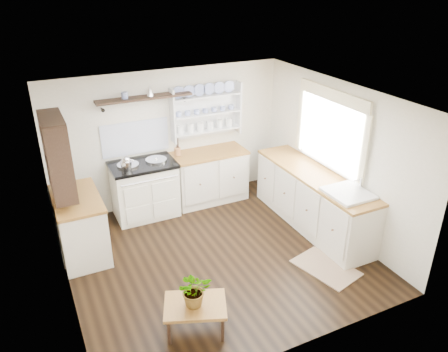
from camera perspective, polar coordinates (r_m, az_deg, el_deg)
The scene contains 19 objects.
floor at distance 6.37m, azimuth -0.92°, elevation -10.26°, with size 4.00×3.80×0.01m, color black.
wall_back at distance 7.40m, azimuth -7.22°, elevation 4.95°, with size 4.00×0.02×2.30m, color beige.
wall_right at distance 6.78m, azimuth 14.54°, elevation 2.35°, with size 0.02×3.80×2.30m, color beige.
wall_left at distance 5.36m, azimuth -20.88°, elevation -5.00°, with size 0.02×3.80×2.30m, color beige.
ceiling at distance 5.36m, azimuth -1.09°, elevation 10.15°, with size 4.00×3.80×0.01m, color white.
window at distance 6.71m, azimuth 13.78°, elevation 6.00°, with size 0.08×1.55×1.22m.
aga_cooker at distance 7.23m, azimuth -10.33°, elevation -1.65°, with size 1.04×0.72×0.96m.
back_cabinets at distance 7.61m, azimuth -1.93°, elevation 0.09°, with size 1.27×0.63×0.90m.
right_cabinets at distance 6.96m, azimuth 11.50°, elevation -2.99°, with size 0.62×2.43×0.90m.
belfast_sink at distance 6.31m, azimuth 15.79°, elevation -3.13°, with size 0.55×0.60×0.45m.
left_cabinets at distance 6.49m, azimuth -18.26°, elevation -6.07°, with size 0.62×1.13×0.90m.
plate_rack at distance 7.46m, azimuth -2.53°, elevation 8.57°, with size 1.20×0.22×0.90m.
high_shelf at distance 6.95m, azimuth -10.38°, elevation 9.96°, with size 1.50×0.29×0.16m.
left_shelving at distance 6.01m, azimuth -20.96°, elevation 2.59°, with size 0.28×0.80×1.05m, color black.
kettle at distance 6.84m, azimuth -12.66°, elevation 1.68°, with size 0.17×0.17×0.21m, color silver, non-canonical shape.
utensil_crock at distance 7.29m, azimuth -6.09°, elevation 3.18°, with size 0.11×0.11×0.13m, color #AD703F.
center_table at distance 5.05m, azimuth -3.78°, elevation -16.73°, with size 0.81×0.70×0.37m.
potted_plant at distance 4.89m, azimuth -3.87°, elevation -14.56°, with size 0.37×0.32×0.41m, color #3F7233.
floor_rug at distance 6.27m, azimuth 13.15°, elevation -11.57°, with size 0.55×0.85×0.02m, color #7C6048.
Camera 1 is at (-2.16, -4.70, 3.71)m, focal length 35.00 mm.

